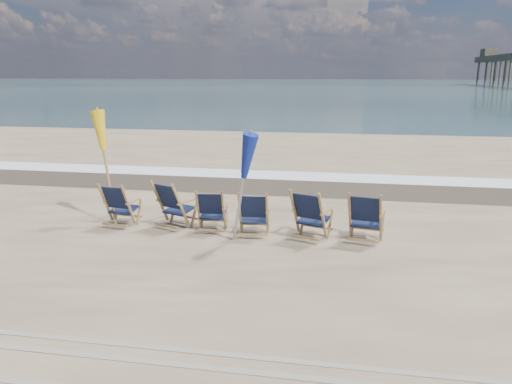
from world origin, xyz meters
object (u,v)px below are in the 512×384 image
at_px(beach_chair_3, 267,215).
at_px(beach_chair_5, 380,219).
at_px(beach_chair_0, 128,206).
at_px(beach_chair_4, 322,217).
at_px(umbrella_blue, 241,159).
at_px(beach_chair_2, 223,211).
at_px(beach_chair_1, 180,207).
at_px(umbrella_yellow, 105,136).

relative_size(beach_chair_3, beach_chair_5, 0.93).
bearing_deg(beach_chair_5, beach_chair_0, 9.47).
relative_size(beach_chair_0, beach_chair_3, 1.03).
bearing_deg(beach_chair_5, beach_chair_4, 14.86).
relative_size(beach_chair_3, umbrella_blue, 0.44).
distance_m(beach_chair_2, beach_chair_5, 3.10).
distance_m(beach_chair_4, umbrella_blue, 1.91).
height_order(beach_chair_2, beach_chair_3, beach_chair_3).
bearing_deg(beach_chair_0, beach_chair_2, -169.82).
height_order(beach_chair_3, umbrella_blue, umbrella_blue).
distance_m(beach_chair_3, umbrella_blue, 1.31).
bearing_deg(beach_chair_0, beach_chair_5, -173.46).
xyz_separation_m(beach_chair_1, beach_chair_3, (1.81, -0.09, -0.05)).
height_order(beach_chair_4, beach_chair_5, beach_chair_4).
bearing_deg(umbrella_yellow, beach_chair_4, -6.21).
xyz_separation_m(beach_chair_0, beach_chair_1, (1.12, 0.03, 0.03)).
bearing_deg(beach_chair_0, beach_chair_4, -174.91).
height_order(beach_chair_0, beach_chair_4, beach_chair_4).
bearing_deg(beach_chair_4, beach_chair_0, 16.82).
distance_m(beach_chair_2, umbrella_yellow, 2.98).
bearing_deg(umbrella_blue, beach_chair_1, 160.35).
xyz_separation_m(beach_chair_2, beach_chair_3, (0.92, -0.14, 0.02)).
height_order(beach_chair_4, umbrella_blue, umbrella_blue).
bearing_deg(beach_chair_5, umbrella_blue, 18.27).
distance_m(beach_chair_1, umbrella_blue, 1.85).
xyz_separation_m(beach_chair_3, beach_chair_5, (2.18, -0.06, 0.04)).
relative_size(beach_chair_4, beach_chair_5, 1.01).
relative_size(beach_chair_1, beach_chair_2, 1.14).
bearing_deg(beach_chair_2, beach_chair_3, 166.56).
xyz_separation_m(beach_chair_2, beach_chair_4, (2.01, -0.28, 0.06)).
height_order(beach_chair_1, beach_chair_2, beach_chair_1).
distance_m(beach_chair_1, umbrella_yellow, 2.21).
distance_m(beach_chair_2, beach_chair_3, 0.93).
distance_m(beach_chair_1, beach_chair_3, 1.82).
bearing_deg(beach_chair_2, beach_chair_0, -2.35).
bearing_deg(beach_chair_2, umbrella_blue, 127.20).
bearing_deg(beach_chair_4, beach_chair_2, 11.75).
distance_m(beach_chair_5, umbrella_yellow, 5.87).
height_order(beach_chair_2, beach_chair_4, beach_chair_4).
bearing_deg(beach_chair_4, beach_chair_3, 12.53).
relative_size(beach_chair_2, umbrella_blue, 0.43).
xyz_separation_m(beach_chair_5, umbrella_yellow, (-5.69, 0.42, 1.39)).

